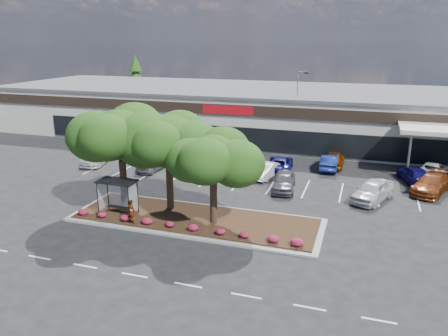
% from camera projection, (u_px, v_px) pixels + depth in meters
% --- Properties ---
extents(ground, '(160.00, 160.00, 0.00)m').
position_uv_depth(ground, '(201.00, 250.00, 27.01)').
color(ground, black).
rests_on(ground, ground).
extents(retail_store, '(80.40, 25.20, 6.25)m').
position_uv_depth(retail_store, '(295.00, 113.00, 56.93)').
color(retail_store, silver).
rests_on(retail_store, ground).
extents(landscape_island, '(18.00, 6.00, 0.26)m').
position_uv_depth(landscape_island, '(195.00, 219.00, 31.22)').
color(landscape_island, gray).
rests_on(landscape_island, ground).
extents(lane_markings, '(33.12, 20.06, 0.01)m').
position_uv_depth(lane_markings, '(245.00, 194.00, 36.53)').
color(lane_markings, silver).
rests_on(lane_markings, ground).
extents(shrub_row, '(17.00, 0.80, 0.50)m').
position_uv_depth(shrub_row, '(184.00, 226.00, 29.20)').
color(shrub_row, maroon).
rests_on(shrub_row, landscape_island).
extents(bus_shelter, '(2.75, 1.55, 2.59)m').
position_uv_depth(bus_shelter, '(118.00, 187.00, 31.30)').
color(bus_shelter, black).
rests_on(bus_shelter, landscape_island).
extents(island_tree_west, '(7.20, 7.20, 7.89)m').
position_uv_depth(island_tree_west, '(122.00, 156.00, 32.32)').
color(island_tree_west, '#1D3E13').
rests_on(island_tree_west, landscape_island).
extents(island_tree_mid, '(6.60, 6.60, 7.32)m').
position_uv_depth(island_tree_mid, '(169.00, 161.00, 31.98)').
color(island_tree_mid, '#1D3E13').
rests_on(island_tree_mid, landscape_island).
extents(island_tree_east, '(5.80, 5.80, 6.50)m').
position_uv_depth(island_tree_east, '(213.00, 178.00, 29.52)').
color(island_tree_east, '#1D3E13').
rests_on(island_tree_east, landscape_island).
extents(conifer_north_west, '(4.40, 4.40, 10.00)m').
position_uv_depth(conifer_north_west, '(136.00, 83.00, 76.47)').
color(conifer_north_west, '#1D3E13').
rests_on(conifer_north_west, ground).
extents(person_waiting, '(0.69, 0.52, 1.72)m').
position_uv_depth(person_waiting, '(131.00, 212.00, 29.99)').
color(person_waiting, '#594C47').
rests_on(person_waiting, landscape_island).
extents(light_pole, '(1.43, 0.50, 9.00)m').
position_uv_depth(light_pole, '(297.00, 115.00, 50.99)').
color(light_pole, gray).
rests_on(light_pole, ground).
extents(car_0, '(2.89, 5.55, 1.54)m').
position_uv_depth(car_0, '(98.00, 156.00, 45.52)').
color(car_0, silver).
rests_on(car_0, ground).
extents(car_1, '(1.96, 4.41, 1.48)m').
position_uv_depth(car_1, '(152.00, 163.00, 43.04)').
color(car_1, slate).
rests_on(car_1, ground).
extents(car_2, '(2.42, 4.95, 1.62)m').
position_uv_depth(car_2, '(204.00, 165.00, 42.03)').
color(car_2, black).
rests_on(car_2, ground).
extents(car_3, '(3.09, 4.70, 1.49)m').
position_uv_depth(car_3, '(244.00, 170.00, 40.71)').
color(car_3, maroon).
rests_on(car_3, ground).
extents(car_4, '(2.29, 4.33, 1.36)m').
position_uv_depth(car_4, '(266.00, 170.00, 40.82)').
color(car_4, silver).
rests_on(car_4, ground).
extents(car_5, '(2.41, 4.84, 1.59)m').
position_uv_depth(car_5, '(284.00, 181.00, 37.44)').
color(car_5, '#515058').
rests_on(car_5, ground).
extents(car_6, '(3.77, 5.34, 1.69)m').
position_uv_depth(car_6, '(372.00, 191.00, 34.91)').
color(car_6, silver).
rests_on(car_6, ground).
extents(car_7, '(4.19, 5.98, 1.61)m').
position_uv_depth(car_7, '(432.00, 184.00, 36.75)').
color(car_7, brown).
rests_on(car_7, ground).
extents(car_9, '(3.22, 6.26, 1.69)m').
position_uv_depth(car_9, '(183.00, 145.00, 50.04)').
color(car_9, '#911901').
rests_on(car_9, ground).
extents(car_10, '(1.82, 4.27, 1.37)m').
position_uv_depth(car_10, '(184.00, 156.00, 45.63)').
color(car_10, silver).
rests_on(car_10, ground).
extents(car_11, '(3.80, 5.28, 1.42)m').
position_uv_depth(car_11, '(213.00, 157.00, 45.52)').
color(car_11, slate).
rests_on(car_11, ground).
extents(car_12, '(2.93, 5.33, 1.41)m').
position_uv_depth(car_12, '(280.00, 163.00, 43.02)').
color(car_12, '#0F1152').
rests_on(car_12, ground).
extents(car_13, '(1.81, 4.77, 1.56)m').
position_uv_depth(car_13, '(329.00, 162.00, 43.36)').
color(car_13, navy).
rests_on(car_13, ground).
extents(car_14, '(1.94, 4.72, 1.60)m').
position_uv_depth(car_14, '(334.00, 159.00, 44.25)').
color(car_14, '#813704').
rests_on(car_14, ground).
extents(car_15, '(3.91, 5.47, 1.38)m').
position_uv_depth(car_15, '(433.00, 170.00, 41.09)').
color(car_15, white).
rests_on(car_15, ground).
extents(car_16, '(3.10, 4.90, 1.55)m').
position_uv_depth(car_16, '(414.00, 174.00, 39.33)').
color(car_16, navy).
rests_on(car_16, ground).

